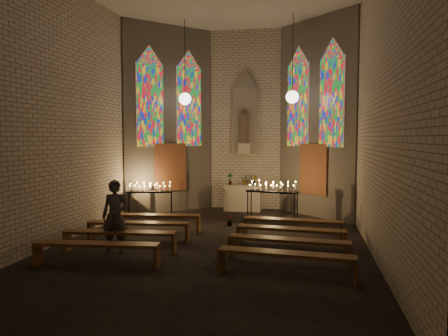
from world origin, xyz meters
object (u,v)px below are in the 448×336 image
Objects in this scene: aisle_flower_pot at (230,220)px; votive_stand_right at (272,189)px; altar at (243,198)px; visitor at (115,216)px; votive_stand_left at (150,189)px.

votive_stand_right is at bearing 38.02° from aisle_flower_pot.
altar is 6.97m from visitor.
aisle_flower_pot is at bearing 50.40° from visitor.
visitor reaches higher than aisle_flower_pot.
votive_stand_left reaches higher than aisle_flower_pot.
visitor reaches higher than votive_stand_right.
votive_stand_left is (-3.00, -2.03, 0.50)m from altar.
votive_stand_right is (1.29, -1.97, 0.60)m from altar.
aisle_flower_pot is 4.32m from visitor.
visitor is (-2.19, -6.61, 0.39)m from altar.
aisle_flower_pot is 0.23× the size of votive_stand_left.
votive_stand_right reaches higher than aisle_flower_pot.
altar is at bearing 19.84° from votive_stand_left.
altar reaches higher than aisle_flower_pot.
visitor is at bearing -112.90° from votive_stand_right.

